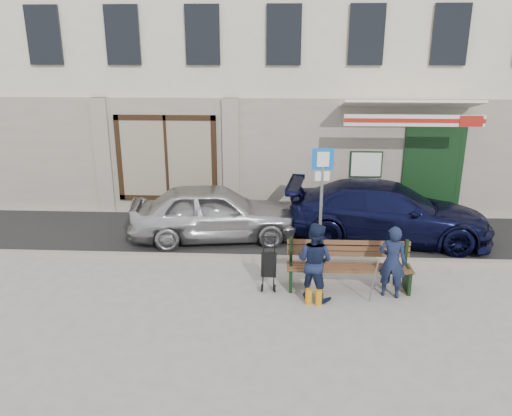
# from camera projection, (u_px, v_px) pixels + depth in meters

# --- Properties ---
(ground) EXTENTS (80.00, 80.00, 0.00)m
(ground) POSITION_uv_depth(u_px,v_px,m) (280.00, 294.00, 9.55)
(ground) COLOR #9E9991
(ground) RESTS_ON ground
(asphalt_lane) EXTENTS (60.00, 3.20, 0.01)m
(asphalt_lane) POSITION_uv_depth(u_px,v_px,m) (281.00, 235.00, 12.49)
(asphalt_lane) COLOR #282828
(asphalt_lane) RESTS_ON ground
(curb) EXTENTS (60.00, 0.18, 0.12)m
(curb) POSITION_uv_depth(u_px,v_px,m) (280.00, 259.00, 10.95)
(curb) COLOR #9E9384
(curb) RESTS_ON ground
(building) EXTENTS (20.00, 8.27, 10.00)m
(building) POSITION_uv_depth(u_px,v_px,m) (284.00, 32.00, 16.05)
(building) COLOR beige
(building) RESTS_ON ground
(car_silver) EXTENTS (4.22, 2.16, 1.37)m
(car_silver) POSITION_uv_depth(u_px,v_px,m) (214.00, 212.00, 12.09)
(car_silver) COLOR #B8B9BE
(car_silver) RESTS_ON ground
(car_navy) EXTENTS (5.07, 2.60, 1.41)m
(car_navy) POSITION_uv_depth(u_px,v_px,m) (387.00, 212.00, 12.07)
(car_navy) COLOR black
(car_navy) RESTS_ON ground
(parking_sign) EXTENTS (0.46, 0.09, 2.49)m
(parking_sign) POSITION_uv_depth(u_px,v_px,m) (322.00, 187.00, 10.67)
(parking_sign) COLOR gray
(parking_sign) RESTS_ON ground
(bench) EXTENTS (2.40, 1.17, 0.98)m
(bench) POSITION_uv_depth(u_px,v_px,m) (347.00, 267.00, 9.62)
(bench) COLOR brown
(bench) RESTS_ON ground
(man) EXTENTS (0.58, 0.46, 1.40)m
(man) POSITION_uv_depth(u_px,v_px,m) (392.00, 262.00, 9.26)
(man) COLOR #151D39
(man) RESTS_ON ground
(woman) EXTENTS (0.90, 0.84, 1.48)m
(woman) POSITION_uv_depth(u_px,v_px,m) (314.00, 261.00, 9.18)
(woman) COLOR #151E3B
(woman) RESTS_ON ground
(stroller) EXTENTS (0.30, 0.43, 1.02)m
(stroller) POSITION_uv_depth(u_px,v_px,m) (269.00, 266.00, 9.67)
(stroller) COLOR black
(stroller) RESTS_ON ground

